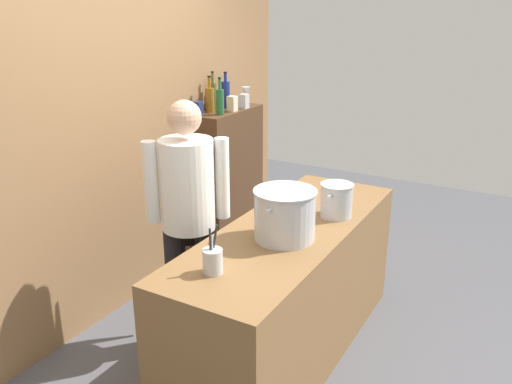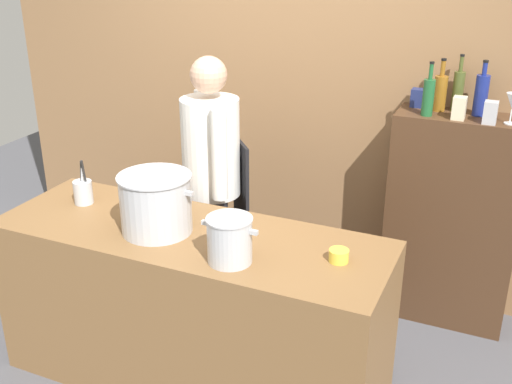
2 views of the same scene
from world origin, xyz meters
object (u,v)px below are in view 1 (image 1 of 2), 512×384
Objects in this scene: stockpot_small at (336,200)px; wine_glass_tall at (246,92)px; chef at (188,209)px; butter_jar at (333,187)px; wine_bottle_cobalt at (226,94)px; wine_bottle_green at (220,101)px; spice_tin_cream at (232,104)px; wine_bottle_olive at (213,96)px; wine_bottle_amber at (210,99)px; utensil_crock at (213,261)px; stockpot_large at (285,215)px; spice_tin_silver at (244,101)px; spice_tin_navy at (198,108)px.

wine_glass_tall is (1.06, 1.30, 0.44)m from stockpot_small.
butter_jar is (0.96, -0.59, -0.04)m from chef.
chef is at bearing -156.40° from wine_bottle_cobalt.
wine_bottle_green is 0.18m from spice_tin_cream.
wine_bottle_olive is at bearing 161.40° from wine_bottle_cobalt.
spice_tin_cream is (0.13, -0.14, -0.05)m from wine_bottle_amber.
wine_bottle_olive is 0.34m from wine_glass_tall.
spice_tin_cream is (1.82, 1.02, 0.42)m from utensil_crock.
wine_bottle_green is (0.62, 1.29, 0.43)m from stockpot_small.
butter_jar is 1.33m from wine_bottle_amber.
wine_bottle_olive is 2.56× the size of spice_tin_cream.
spice_tin_cream is at bearing 58.30° from stockpot_small.
stockpot_large is 1.40× the size of wine_bottle_green.
stockpot_large is 3.44× the size of spice_tin_silver.
wine_bottle_amber reaches higher than stockpot_small.
wine_bottle_cobalt is (1.36, 1.27, 0.40)m from stockpot_large.
stockpot_large is 1.85m from spice_tin_silver.
wine_glass_tall is 1.37× the size of spice_tin_silver.
chef is 1.32m from wine_bottle_green.
chef reaches higher than utensil_crock.
spice_tin_silver is at bearing -112.81° from chef.
chef is 1.60m from wine_bottle_cobalt.
spice_tin_silver is at bearing -42.91° from wine_bottle_olive.
wine_bottle_green is at bearing -62.45° from spice_tin_navy.
utensil_crock is 2.10× the size of spice_tin_silver.
butter_jar is 0.72× the size of spice_tin_cream.
wine_bottle_olive reaches higher than spice_tin_navy.
chef is 1.50m from wine_bottle_olive.
stockpot_large is 0.49m from stockpot_small.
utensil_crock is 2.42× the size of spice_tin_navy.
butter_jar is (0.93, 0.07, -0.12)m from stockpot_large.
stockpot_large reaches higher than stockpot_small.
stockpot_large is 4.60× the size of butter_jar.
spice_tin_silver is (0.96, 1.26, 0.38)m from stockpot_small.
wine_bottle_cobalt reaches higher than wine_bottle_green.
chef is 9.78× the size of wine_glass_tall.
stockpot_large reaches higher than butter_jar.
wine_glass_tall is at bearing -30.85° from wine_bottle_cobalt.
wine_bottle_cobalt is 2.54× the size of spice_tin_silver.
wine_bottle_amber is 0.92× the size of wine_bottle_olive.
chef is 5.06× the size of wine_bottle_olive.
wine_bottle_olive is (0.30, 1.25, 0.52)m from butter_jar.
stockpot_small reaches higher than butter_jar.
wine_bottle_amber is (1.69, 1.16, 0.47)m from utensil_crock.
spice_tin_silver is at bearing -158.96° from wine_glass_tall.
spice_tin_silver reaches higher than utensil_crock.
stockpot_large is 1.54× the size of stockpot_small.
chef is at bearing 148.35° from butter_jar.
butter_jar is 0.30× the size of wine_bottle_green.
wine_bottle_green reaches higher than spice_tin_silver.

